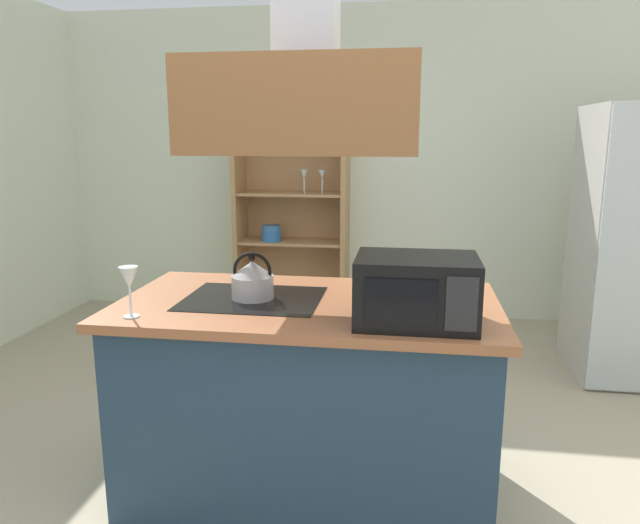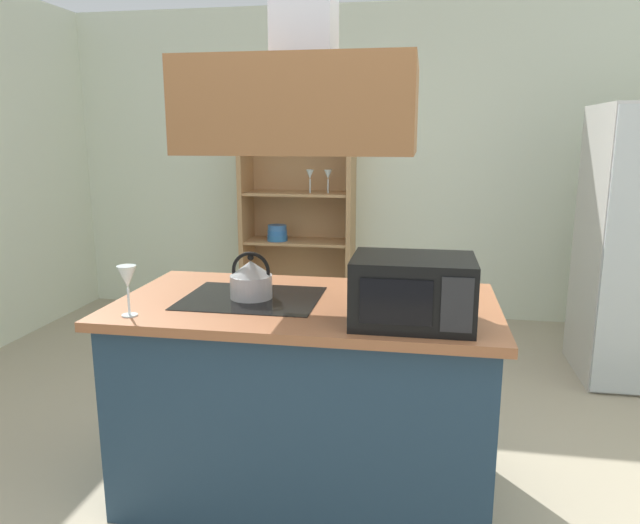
# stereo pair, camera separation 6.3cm
# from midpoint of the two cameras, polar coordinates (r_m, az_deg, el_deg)

# --- Properties ---
(ground_plane) EXTENTS (7.80, 7.80, 0.00)m
(ground_plane) POSITION_cam_midpoint_polar(r_m,az_deg,el_deg) (2.82, 3.10, -22.66)
(ground_plane) COLOR tan
(wall_back) EXTENTS (6.00, 0.12, 2.70)m
(wall_back) POSITION_cam_midpoint_polar(r_m,az_deg,el_deg) (5.31, 6.49, 9.32)
(wall_back) COLOR silver
(wall_back) RESTS_ON ground
(kitchen_island) EXTENTS (1.65, 0.90, 0.90)m
(kitchen_island) POSITION_cam_midpoint_polar(r_m,az_deg,el_deg) (2.73, -1.82, -12.85)
(kitchen_island) COLOR #233B51
(kitchen_island) RESTS_ON ground
(range_hood) EXTENTS (0.90, 0.70, 1.16)m
(range_hood) POSITION_cam_midpoint_polar(r_m,az_deg,el_deg) (2.48, -2.04, 16.91)
(range_hood) COLOR brown
(dish_cabinet) EXTENTS (0.98, 0.40, 1.71)m
(dish_cabinet) POSITION_cam_midpoint_polar(r_m,az_deg,el_deg) (5.26, -3.02, 2.82)
(dish_cabinet) COLOR tan
(dish_cabinet) RESTS_ON ground
(kettle) EXTENTS (0.19, 0.19, 0.21)m
(kettle) POSITION_cam_midpoint_polar(r_m,az_deg,el_deg) (2.61, -7.25, -1.69)
(kettle) COLOR silver
(kettle) RESTS_ON kitchen_island
(cutting_board) EXTENTS (0.35, 0.26, 0.02)m
(cutting_board) POSITION_cam_midpoint_polar(r_m,az_deg,el_deg) (2.69, 8.24, -3.01)
(cutting_board) COLOR white
(cutting_board) RESTS_ON kitchen_island
(microwave) EXTENTS (0.46, 0.35, 0.26)m
(microwave) POSITION_cam_midpoint_polar(r_m,az_deg,el_deg) (2.27, 8.52, -2.71)
(microwave) COLOR black
(microwave) RESTS_ON kitchen_island
(wine_glass_on_counter) EXTENTS (0.08, 0.08, 0.21)m
(wine_glass_on_counter) POSITION_cam_midpoint_polar(r_m,az_deg,el_deg) (2.44, -18.73, -1.67)
(wine_glass_on_counter) COLOR silver
(wine_glass_on_counter) RESTS_ON kitchen_island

